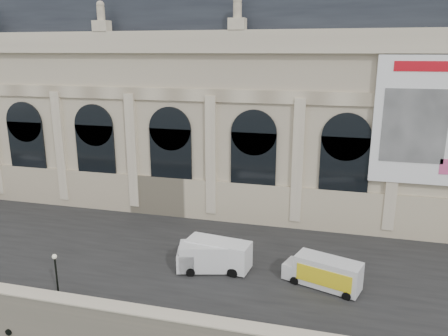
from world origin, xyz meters
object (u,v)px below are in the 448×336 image
object	(u,v)px
van_c	(215,254)
van_b	(207,257)
lamp_right	(57,276)
box_truck	(323,272)

from	to	relation	value
van_c	van_b	bearing A→B (deg)	-122.20
van_c	lamp_right	size ratio (longest dim) A/B	1.64
van_c	lamp_right	distance (m)	13.92
box_truck	lamp_right	xyz separation A→B (m)	(-21.20, -7.34, 0.61)
van_c	box_truck	distance (m)	10.10
van_b	van_c	size ratio (longest dim) A/B	0.99
van_c	box_truck	xyz separation A→B (m)	(10.05, -0.99, -0.06)
van_c	lamp_right	bearing A→B (deg)	-143.23
van_b	van_c	bearing A→B (deg)	57.80
van_b	lamp_right	bearing A→B (deg)	-144.72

